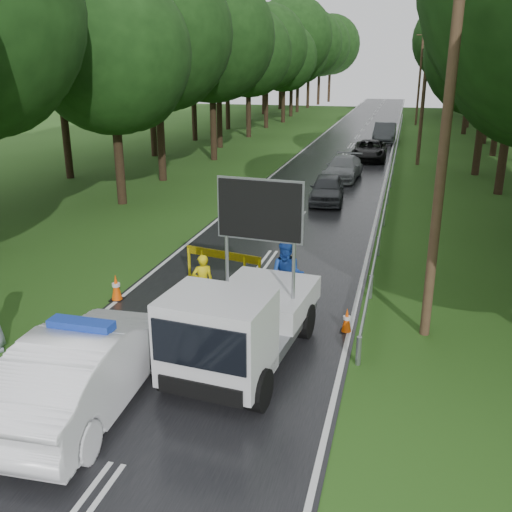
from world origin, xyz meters
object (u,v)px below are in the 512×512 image
(work_truck, at_px, (240,323))
(barrier, at_px, (223,259))
(queue_car_first, at_px, (327,189))
(officer, at_px, (203,283))
(police_sedan, at_px, (86,368))
(civilian, at_px, (287,276))
(queue_car_third, at_px, (370,150))
(queue_car_second, at_px, (343,168))
(queue_car_fourth, at_px, (385,133))

(work_truck, height_order, barrier, work_truck)
(barrier, relative_size, queue_car_first, 0.65)
(officer, height_order, queue_car_first, officer)
(police_sedan, bearing_deg, queue_car_first, -99.56)
(police_sedan, distance_m, queue_car_first, 18.84)
(queue_car_first, bearing_deg, civilian, -91.23)
(police_sedan, height_order, officer, police_sedan)
(police_sedan, relative_size, queue_car_third, 1.08)
(police_sedan, height_order, queue_car_third, police_sedan)
(police_sedan, height_order, work_truck, work_truck)
(work_truck, bearing_deg, queue_car_first, 96.72)
(work_truck, bearing_deg, civilian, 89.06)
(civilian, bearing_deg, queue_car_second, 91.26)
(queue_car_first, relative_size, queue_car_fourth, 0.79)
(queue_car_third, bearing_deg, civilian, -91.51)
(barrier, xyz_separation_m, officer, (0.06, -2.00, -0.00))
(police_sedan, distance_m, queue_car_third, 32.32)
(queue_car_third, bearing_deg, police_sedan, -96.44)
(queue_car_third, bearing_deg, officer, -96.21)
(barrier, height_order, queue_car_third, queue_car_third)
(police_sedan, xyz_separation_m, barrier, (0.57, 7.04, -0.05))
(police_sedan, distance_m, civilian, 6.32)
(work_truck, height_order, queue_car_third, work_truck)
(barrier, height_order, civilian, civilian)
(work_truck, distance_m, civilian, 3.38)
(officer, xyz_separation_m, civilian, (2.24, 0.59, 0.19))
(police_sedan, bearing_deg, civilian, -119.96)
(queue_car_fourth, bearing_deg, officer, -94.36)
(queue_car_first, bearing_deg, work_truck, -93.20)
(police_sedan, bearing_deg, officer, -100.05)
(work_truck, bearing_deg, queue_car_third, 94.07)
(police_sedan, distance_m, queue_car_fourth, 42.02)
(barrier, bearing_deg, queue_car_first, 94.50)
(work_truck, distance_m, queue_car_first, 16.44)
(officer, distance_m, queue_car_third, 27.25)
(queue_car_second, bearing_deg, queue_car_fourth, 88.37)
(officer, distance_m, queue_car_first, 13.76)
(queue_car_second, bearing_deg, work_truck, -85.70)
(civilian, distance_m, queue_car_second, 19.09)
(barrier, bearing_deg, queue_car_fourth, 96.84)
(police_sedan, xyz_separation_m, civilian, (2.87, 5.63, 0.13))
(police_sedan, bearing_deg, queue_car_fourth, -98.27)
(barrier, xyz_separation_m, queue_car_first, (1.60, 11.68, -0.14))
(barrier, relative_size, queue_car_second, 0.56)
(queue_car_second, bearing_deg, officer, -91.02)
(officer, distance_m, queue_car_fourth, 36.95)
(queue_car_fourth, bearing_deg, queue_car_first, -93.55)
(work_truck, bearing_deg, barrier, 117.54)
(officer, xyz_separation_m, queue_car_first, (1.54, 13.68, -0.14))
(civilian, relative_size, queue_car_first, 0.51)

